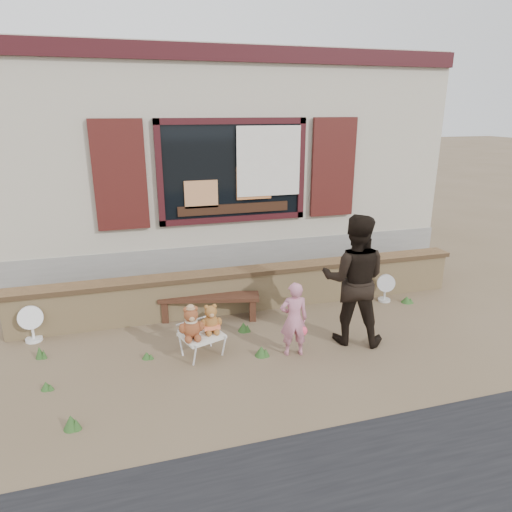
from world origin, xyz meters
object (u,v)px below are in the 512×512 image
object	(u,v)px
teddy_bear_right	(211,318)
adult	(354,280)
teddy_bear_left	(191,322)
child	(294,319)
folding_chair	(202,336)
bench	(209,302)

from	to	relation	value
teddy_bear_right	adult	size ratio (longest dim) A/B	0.22
teddy_bear_left	child	world-z (taller)	child
teddy_bear_right	child	xyz separation A→B (m)	(1.00, -0.34, 0.00)
adult	teddy_bear_left	bearing A→B (deg)	24.85
teddy_bear_left	child	xyz separation A→B (m)	(1.27, -0.25, -0.02)
teddy_bear_left	child	distance (m)	1.29
teddy_bear_right	adult	xyz separation A→B (m)	(1.89, -0.20, 0.39)
folding_chair	teddy_bear_right	distance (m)	0.26
folding_chair	teddy_bear_left	bearing A→B (deg)	-180.00
bench	teddy_bear_right	world-z (taller)	teddy_bear_right
bench	child	distance (m)	1.59
folding_chair	teddy_bear_left	size ratio (longest dim) A/B	1.42
bench	teddy_bear_right	size ratio (longest dim) A/B	3.97
bench	teddy_bear_left	distance (m)	1.19
folding_chair	child	bearing A→B (deg)	-33.53
teddy_bear_left	adult	bearing A→B (deg)	-21.99
teddy_bear_left	adult	xyz separation A→B (m)	(2.16, -0.11, 0.37)
bench	adult	bearing A→B (deg)	-20.79
bench	teddy_bear_right	bearing A→B (deg)	-85.37
teddy_bear_left	teddy_bear_right	bearing A→B (deg)	-0.00
folding_chair	adult	bearing A→B (deg)	-23.48
adult	bench	bearing A→B (deg)	-6.85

